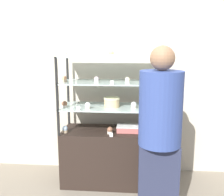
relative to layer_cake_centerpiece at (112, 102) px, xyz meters
The scene contains 27 objects.
ground_plane 0.98m from the layer_cake_centerpiece, 89.24° to the left, with size 20.00×20.00×0.00m, color gray.
back_wall 0.52m from the layer_cake_centerpiece, 89.96° to the left, with size 8.00×0.05×2.60m.
display_base 0.66m from the layer_cake_centerpiece, 89.24° to the left, with size 1.15×0.48×0.64m.
display_riser_lower 0.07m from the layer_cake_centerpiece, 89.24° to the left, with size 1.15×0.48×0.28m.
display_riser_middle 0.21m from the layer_cake_centerpiece, 89.24° to the left, with size 1.15×0.48×0.28m.
display_riser_upper 0.50m from the layer_cake_centerpiece, 89.24° to the left, with size 1.15×0.48×0.28m.
layer_cake_centerpiece is the anchor object (origin of this frame).
sheet_cake_frosted 0.35m from the layer_cake_centerpiece, ahead, with size 0.25×0.18×0.07m.
cupcake_0 0.61m from the layer_cake_centerpiece, 168.69° to the right, with size 0.06×0.06×0.08m.
cupcake_1 0.32m from the layer_cake_centerpiece, 97.16° to the right, with size 0.06×0.06×0.08m.
cupcake_2 0.61m from the layer_cake_centerpiece, 10.53° to the right, with size 0.06×0.06×0.08m.
price_tag_0 0.37m from the layer_cake_centerpiece, 87.05° to the right, with size 0.04×0.00×0.04m.
cupcake_3 0.53m from the layer_cake_centerpiece, behind, with size 0.06×0.06×0.07m.
cupcake_4 0.28m from the layer_cake_centerpiece, 157.18° to the right, with size 0.06×0.06×0.07m.
cupcake_5 0.25m from the layer_cake_centerpiece, ahead, with size 0.06×0.06×0.07m.
cupcake_6 0.54m from the layer_cake_centerpiece, 11.12° to the right, with size 0.06×0.06×0.07m.
price_tag_1 0.40m from the layer_cake_centerpiece, 149.44° to the right, with size 0.04×0.00×0.04m.
cupcake_7 0.59m from the layer_cake_centerpiece, behind, with size 0.05×0.05×0.07m.
cupcake_8 0.32m from the layer_cake_centerpiece, 154.39° to the right, with size 0.05×0.05×0.07m.
cupcake_9 0.33m from the layer_cake_centerpiece, 31.16° to the right, with size 0.05×0.05×0.07m.
cupcake_10 0.58m from the layer_cake_centerpiece, ahead, with size 0.05×0.05×0.07m.
price_tag_2 0.32m from the layer_cake_centerpiece, 85.15° to the right, with size 0.04×0.00×0.04m.
cupcake_11 0.74m from the layer_cake_centerpiece, behind, with size 0.05×0.05×0.06m.
cupcake_12 0.55m from the layer_cake_centerpiece, 86.78° to the right, with size 0.05×0.05×0.06m.
cupcake_13 0.75m from the layer_cake_centerpiece, ahead, with size 0.05×0.05×0.06m.
price_tag_3 0.68m from the layer_cake_centerpiece, 28.35° to the right, with size 0.04×0.00×0.04m.
customer_figure 0.81m from the layer_cake_centerpiece, 53.47° to the right, with size 0.38×0.38×1.61m.
Camera 1 is at (0.25, -2.89, 1.60)m, focal length 42.00 mm.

